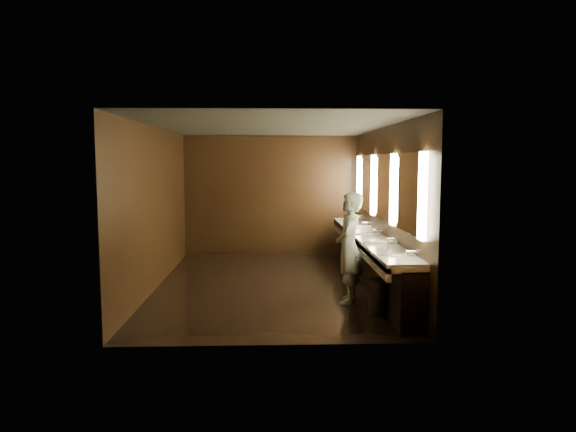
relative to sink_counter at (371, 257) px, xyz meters
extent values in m
plane|color=black|center=(-1.79, 0.00, -0.50)|extent=(6.00, 6.00, 0.00)
cube|color=#2D2D2B|center=(-1.79, 0.00, 2.30)|extent=(4.00, 6.00, 0.02)
cube|color=black|center=(-1.79, 3.00, 0.90)|extent=(4.00, 0.02, 2.80)
cube|color=black|center=(-1.79, -3.00, 0.90)|extent=(4.00, 0.02, 2.80)
cube|color=black|center=(-3.79, 0.00, 0.90)|extent=(0.02, 6.00, 2.80)
cube|color=black|center=(0.21, 0.00, 0.90)|extent=(0.02, 6.00, 2.80)
cube|color=black|center=(0.03, 0.00, -0.09)|extent=(0.36, 5.40, 0.81)
cube|color=white|center=(-0.07, 0.00, 0.35)|extent=(0.55, 5.40, 0.12)
cube|color=white|center=(-0.31, 0.00, 0.27)|extent=(0.06, 5.40, 0.18)
cylinder|color=silver|center=(0.12, -2.20, 0.49)|extent=(0.18, 0.04, 0.04)
cylinder|color=silver|center=(0.12, -1.10, 0.49)|extent=(0.18, 0.04, 0.04)
cylinder|color=silver|center=(0.12, 0.00, 0.49)|extent=(0.18, 0.04, 0.04)
cylinder|color=silver|center=(0.12, 1.10, 0.49)|extent=(0.18, 0.04, 0.04)
cylinder|color=silver|center=(0.12, 2.20, 0.49)|extent=(0.18, 0.04, 0.04)
cube|color=#FFF0B4|center=(0.18, -2.40, 1.25)|extent=(0.06, 0.22, 1.15)
cube|color=white|center=(0.19, -1.60, 1.25)|extent=(0.03, 1.32, 1.15)
cube|color=#FFF0B4|center=(0.18, -0.80, 1.25)|extent=(0.06, 0.23, 1.15)
cube|color=white|center=(0.19, 0.00, 1.25)|extent=(0.03, 1.32, 1.15)
cube|color=#FFF0B4|center=(0.18, 0.80, 1.25)|extent=(0.06, 0.23, 1.15)
cube|color=white|center=(0.19, 1.60, 1.25)|extent=(0.03, 1.32, 1.15)
cube|color=#FFF0B4|center=(0.18, 2.40, 1.25)|extent=(0.06, 0.22, 1.15)
imported|color=#8CB4D0|center=(-0.57, -1.12, 0.37)|extent=(0.56, 0.71, 1.73)
cylinder|color=black|center=(-0.22, -1.83, -0.23)|extent=(0.44, 0.44, 0.53)
camera|label=1|loc=(-1.80, -8.97, 1.69)|focal=32.00mm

